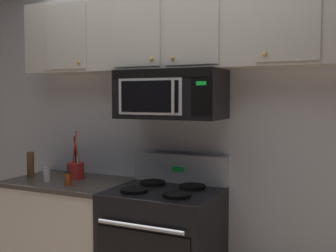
{
  "coord_description": "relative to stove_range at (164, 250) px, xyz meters",
  "views": [
    {
      "loc": [
        1.23,
        -2.16,
        1.55
      ],
      "look_at": [
        0.0,
        0.49,
        1.35
      ],
      "focal_mm": 43.96,
      "sensor_mm": 36.0,
      "label": 1
    }
  ],
  "objects": [
    {
      "name": "counter_segment",
      "position": [
        -0.84,
        0.01,
        -0.02
      ],
      "size": [
        0.93,
        0.65,
        0.9
      ],
      "color": "white",
      "rests_on": "ground_plane"
    },
    {
      "name": "utensil_crock_red",
      "position": [
        -0.82,
        0.07,
        0.51
      ],
      "size": [
        0.14,
        0.14,
        0.39
      ],
      "color": "red",
      "rests_on": "counter_segment"
    },
    {
      "name": "over_range_microwave",
      "position": [
        -0.0,
        0.12,
        1.11
      ],
      "size": [
        0.76,
        0.43,
        0.35
      ],
      "color": "black"
    },
    {
      "name": "spice_jar",
      "position": [
        -0.72,
        -0.16,
        0.49
      ],
      "size": [
        0.04,
        0.04,
        0.11
      ],
      "color": "#C64C19",
      "rests_on": "counter_segment"
    },
    {
      "name": "upper_cabinets",
      "position": [
        -0.0,
        0.15,
        1.56
      ],
      "size": [
        2.5,
        0.36,
        0.55
      ],
      "color": "#BCB7AD"
    },
    {
      "name": "back_wall",
      "position": [
        0.0,
        0.37,
        0.88
      ],
      "size": [
        5.2,
        0.1,
        2.7
      ],
      "primitive_type": "cube",
      "color": "silver",
      "rests_on": "ground_plane"
    },
    {
      "name": "salt_shaker",
      "position": [
        -0.95,
        -0.13,
        0.49
      ],
      "size": [
        0.05,
        0.05,
        0.12
      ],
      "color": "white",
      "rests_on": "counter_segment"
    },
    {
      "name": "pepper_mill",
      "position": [
        -1.2,
        -0.04,
        0.54
      ],
      "size": [
        0.06,
        0.06,
        0.21
      ],
      "primitive_type": "cylinder",
      "color": "brown",
      "rests_on": "counter_segment"
    },
    {
      "name": "stove_range",
      "position": [
        0.0,
        0.0,
        0.0
      ],
      "size": [
        0.76,
        0.69,
        1.12
      ],
      "color": "black",
      "rests_on": "ground_plane"
    }
  ]
}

